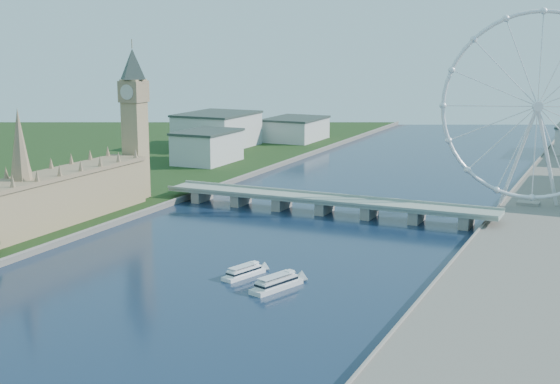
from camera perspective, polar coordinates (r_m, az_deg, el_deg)
The scene contains 7 objects.
parliament_range at distance 453.02m, azimuth -18.25°, elevation -1.01°, with size 24.00×200.00×70.00m.
big_ben at distance 529.40m, azimuth -10.63°, elevation 6.33°, with size 20.02×20.02×110.00m.
westminster_bridge at distance 497.24m, azimuth 3.29°, elevation -0.79°, with size 220.00×22.00×9.50m.
london_eye at distance 513.43m, azimuth 18.32°, elevation 5.92°, with size 113.60×39.12×124.30m.
city_skyline at distance 732.49m, azimuth 13.62°, elevation 3.62°, with size 505.00×280.00×32.00m.
tour_boat_near at distance 367.86m, azimuth -2.66°, elevation -6.20°, with size 6.79×26.72×5.87m, color white, non-canonical shape.
tour_boat_far at distance 350.09m, azimuth -0.26°, elevation -7.10°, with size 7.91×30.89×6.84m, color silver, non-canonical shape.
Camera 1 is at (175.51, -153.55, 110.27)m, focal length 50.00 mm.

